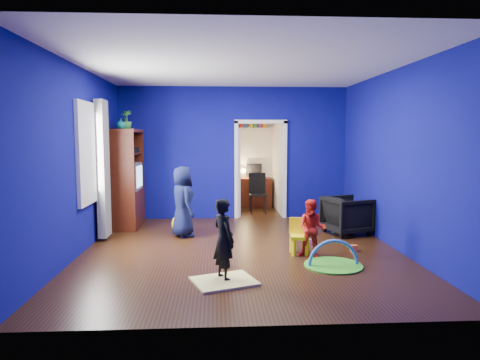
{
  "coord_description": "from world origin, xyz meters",
  "views": [
    {
      "loc": [
        -0.4,
        -6.69,
        1.82
      ],
      "look_at": [
        0.01,
        0.4,
        1.09
      ],
      "focal_mm": 32.0,
      "sensor_mm": 36.0,
      "label": 1
    }
  ],
  "objects": [
    {
      "name": "wall_front",
      "position": [
        0.0,
        -2.75,
        1.45
      ],
      "size": [
        5.0,
        0.02,
        2.9
      ],
      "primitive_type": "cube",
      "color": "#090C6C",
      "rests_on": "floor"
    },
    {
      "name": "hopper_ball",
      "position": [
        -1.05,
        1.28,
        0.18
      ],
      "size": [
        0.37,
        0.37,
        0.37
      ],
      "primitive_type": "sphere",
      "color": "yellow",
      "rests_on": "floor"
    },
    {
      "name": "ceiling",
      "position": [
        0.0,
        0.0,
        2.9
      ],
      "size": [
        5.0,
        5.5,
        0.01
      ],
      "primitive_type": "cube",
      "color": "white",
      "rests_on": "wall_back"
    },
    {
      "name": "tv_armoire",
      "position": [
        -2.2,
        1.96,
        0.98
      ],
      "size": [
        0.58,
        1.14,
        1.96
      ],
      "primitive_type": "cube",
      "color": "#3A1409",
      "rests_on": "floor"
    },
    {
      "name": "vase",
      "position": [
        -2.2,
        1.66,
        2.06
      ],
      "size": [
        0.22,
        0.22,
        0.2
      ],
      "primitive_type": "imported",
      "rotation": [
        0.0,
        0.0,
        -0.17
      ],
      "color": "#0B4F5C",
      "rests_on": "tv_armoire"
    },
    {
      "name": "toy_3",
      "position": [
        1.15,
        0.28,
        0.05
      ],
      "size": [
        0.1,
        0.08,
        0.1
      ],
      "primitive_type": "cube",
      "color": "#BC46AC",
      "rests_on": "floor"
    },
    {
      "name": "doorway",
      "position": [
        0.6,
        2.75,
        1.05
      ],
      "size": [
        1.16,
        0.1,
        2.1
      ],
      "primitive_type": "cube",
      "color": "white",
      "rests_on": "floor"
    },
    {
      "name": "window_left",
      "position": [
        -2.48,
        0.35,
        1.55
      ],
      "size": [
        0.03,
        0.95,
        1.55
      ],
      "primitive_type": "cube",
      "color": "white",
      "rests_on": "wall_left"
    },
    {
      "name": "wall_back",
      "position": [
        0.0,
        2.75,
        1.45
      ],
      "size": [
        5.0,
        0.02,
        2.9
      ],
      "primitive_type": "cube",
      "color": "#090C6C",
      "rests_on": "floor"
    },
    {
      "name": "kid_chair",
      "position": [
        0.89,
        -0.25,
        0.25
      ],
      "size": [
        0.31,
        0.31,
        0.5
      ],
      "primitive_type": "cube",
      "rotation": [
        0.0,
        0.0,
        -0.13
      ],
      "color": "yellow",
      "rests_on": "floor"
    },
    {
      "name": "curtain",
      "position": [
        -2.37,
        0.9,
        1.25
      ],
      "size": [
        0.14,
        0.42,
        2.4
      ],
      "primitive_type": "cube",
      "color": "slate",
      "rests_on": "floor"
    },
    {
      "name": "wall_right",
      "position": [
        2.5,
        0.0,
        1.45
      ],
      "size": [
        0.02,
        5.5,
        2.9
      ],
      "primitive_type": "cube",
      "color": "#090C6C",
      "rests_on": "floor"
    },
    {
      "name": "toy_1",
      "position": [
        1.83,
        1.13,
        0.06
      ],
      "size": [
        0.11,
        0.11,
        0.11
      ],
      "primitive_type": "sphere",
      "color": "blue",
      "rests_on": "floor"
    },
    {
      "name": "toy_2",
      "position": [
        -0.25,
        -0.84,
        0.05
      ],
      "size": [
        0.1,
        0.08,
        0.1
      ],
      "primitive_type": "cube",
      "color": "#E65E0C",
      "rests_on": "floor"
    },
    {
      "name": "desk_lamp",
      "position": [
        0.32,
        4.32,
        0.93
      ],
      "size": [
        0.14,
        0.14,
        0.14
      ],
      "primitive_type": "sphere",
      "color": "#FFD88C",
      "rests_on": "study_desk"
    },
    {
      "name": "toy_arch",
      "position": [
        1.25,
        -0.9,
        0.02
      ],
      "size": [
        0.74,
        0.09,
        0.74
      ],
      "primitive_type": "torus",
      "rotation": [
        1.57,
        0.0,
        0.05
      ],
      "color": "#3F8CD8",
      "rests_on": "floor"
    },
    {
      "name": "alcove",
      "position": [
        0.6,
        3.62,
        1.25
      ],
      "size": [
        1.0,
        1.75,
        2.5
      ],
      "primitive_type": null,
      "color": "silver",
      "rests_on": "floor"
    },
    {
      "name": "folding_chair",
      "position": [
        0.6,
        3.3,
        0.46
      ],
      "size": [
        0.4,
        0.4,
        0.92
      ],
      "primitive_type": "cube",
      "color": "black",
      "rests_on": "floor"
    },
    {
      "name": "child_navy",
      "position": [
        -1.0,
        1.03,
        0.64
      ],
      "size": [
        0.62,
        0.74,
        1.29
      ],
      "primitive_type": "imported",
      "rotation": [
        0.0,
        0.0,
        1.97
      ],
      "color": "#0E1135",
      "rests_on": "floor"
    },
    {
      "name": "armchair",
      "position": [
        2.06,
        1.06,
        0.35
      ],
      "size": [
        0.97,
        0.95,
        0.71
      ],
      "primitive_type": "imported",
      "rotation": [
        0.0,
        0.0,
        1.88
      ],
      "color": "black",
      "rests_on": "floor"
    },
    {
      "name": "play_mat",
      "position": [
        1.25,
        -0.9,
        0.01
      ],
      "size": [
        0.82,
        0.82,
        0.02
      ],
      "primitive_type": "cylinder",
      "color": "#4BA024",
      "rests_on": "floor"
    },
    {
      "name": "child_black",
      "position": [
        -0.3,
        -1.39,
        0.52
      ],
      "size": [
        0.4,
        0.46,
        1.05
      ],
      "primitive_type": "imported",
      "rotation": [
        0.0,
        0.0,
        2.08
      ],
      "color": "black",
      "rests_on": "floor"
    },
    {
      "name": "potted_plant",
      "position": [
        -2.2,
        2.18,
        2.15
      ],
      "size": [
        0.25,
        0.25,
        0.39
      ],
      "primitive_type": "imported",
      "rotation": [
        0.0,
        0.0,
        -0.15
      ],
      "color": "green",
      "rests_on": "tv_armoire"
    },
    {
      "name": "study_desk",
      "position": [
        0.6,
        4.26,
        0.38
      ],
      "size": [
        0.88,
        0.44,
        0.75
      ],
      "primitive_type": "cube",
      "color": "#3D140A",
      "rests_on": "floor"
    },
    {
      "name": "wall_left",
      "position": [
        -2.5,
        0.0,
        1.45
      ],
      "size": [
        0.02,
        5.5,
        2.9
      ],
      "primitive_type": "cube",
      "color": "#090C6C",
      "rests_on": "floor"
    },
    {
      "name": "yellow_blanket",
      "position": [
        -0.3,
        -1.49,
        0.01
      ],
      "size": [
        0.91,
        0.82,
        0.03
      ],
      "primitive_type": "cube",
      "rotation": [
        0.0,
        0.0,
        0.35
      ],
      "color": "#F2E07A",
      "rests_on": "floor"
    },
    {
      "name": "floor",
      "position": [
        0.0,
        0.0,
        0.0
      ],
      "size": [
        5.0,
        5.5,
        0.01
      ],
      "primitive_type": "cube",
      "color": "black",
      "rests_on": "ground"
    },
    {
      "name": "desk_monitor",
      "position": [
        0.6,
        4.38,
        0.95
      ],
      "size": [
        0.4,
        0.05,
        0.32
      ],
      "primitive_type": "cube",
      "color": "black",
      "rests_on": "study_desk"
    },
    {
      "name": "crt_tv",
      "position": [
        -2.16,
        1.96,
        1.02
      ],
      "size": [
        0.46,
        0.7,
        0.54
      ],
      "primitive_type": "cube",
      "color": "silver",
      "rests_on": "tv_armoire"
    },
    {
      "name": "toddler_red",
      "position": [
        1.04,
        -0.45,
        0.44
      ],
      "size": [
        0.52,
        0.46,
        0.88
      ],
      "primitive_type": "imported",
      "rotation": [
        0.0,
        0.0,
        -0.36
      ],
      "color": "red",
      "rests_on": "floor"
    },
    {
      "name": "toy_0",
      "position": [
        1.79,
        -0.15,
        0.05
      ],
      "size": [
        0.1,
        0.08,
        0.1
      ],
      "primitive_type": "cube",
      "color": "#F85E29",
      "rests_on": "floor"
    },
    {
      "name": "book_shelf",
      "position": [
        0.6,
        4.37,
        2.02
      ],
      "size": [
        0.88,
        0.24,
        0.04
      ],
      "primitive_type": "cube",
      "color": "white",
      "rests_on": "study_desk"
    }
  ]
}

